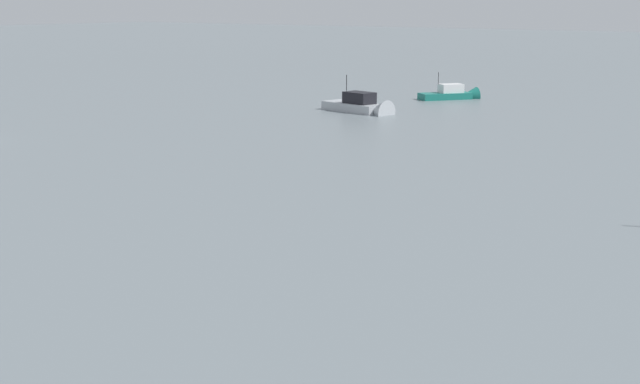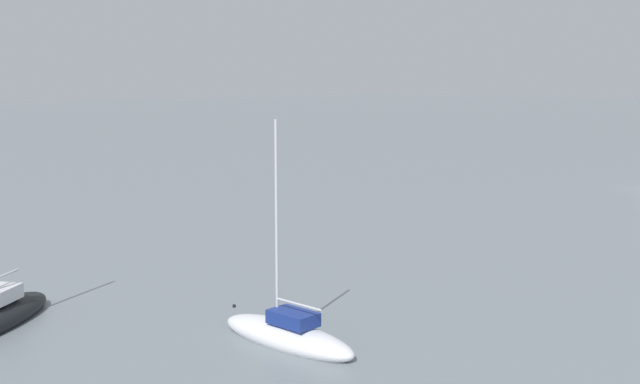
# 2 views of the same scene
# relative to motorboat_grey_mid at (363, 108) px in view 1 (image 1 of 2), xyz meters

# --- Properties ---
(motorboat_grey_mid) EXTENTS (3.66, 7.50, 4.04)m
(motorboat_grey_mid) POSITION_rel_motorboat_grey_mid_xyz_m (0.00, 0.00, 0.00)
(motorboat_grey_mid) COLOR #ADB2B7
(motorboat_grey_mid) RESTS_ON ground_plane
(motorboat_teal_far) EXTENTS (6.07, 5.16, 3.45)m
(motorboat_teal_far) POSITION_rel_motorboat_grey_mid_xyz_m (-14.52, 1.60, -0.06)
(motorboat_teal_far) COLOR #197266
(motorboat_teal_far) RESTS_ON ground_plane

